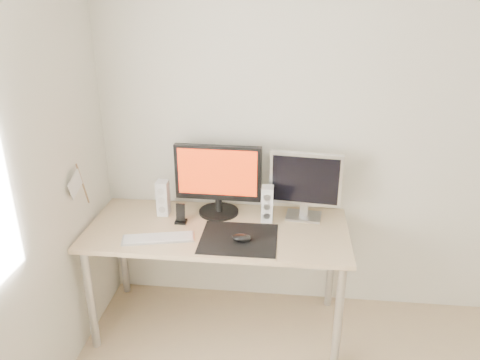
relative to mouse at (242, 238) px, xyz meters
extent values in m
plane|color=white|center=(0.76, 0.52, 0.50)|extent=(3.50, 0.00, 3.50)
cube|color=black|center=(-0.02, 0.03, -0.02)|extent=(0.45, 0.40, 0.00)
ellipsoid|color=black|center=(0.00, 0.00, 0.00)|extent=(0.12, 0.07, 0.04)
cube|color=#D1B587|center=(-0.17, 0.15, -0.04)|extent=(1.60, 0.70, 0.03)
cylinder|color=silver|center=(-0.91, -0.14, -0.40)|extent=(0.05, 0.05, 0.70)
cylinder|color=silver|center=(0.57, -0.14, -0.40)|extent=(0.05, 0.05, 0.70)
cylinder|color=silver|center=(-0.91, 0.44, -0.40)|extent=(0.05, 0.05, 0.70)
cylinder|color=silver|center=(0.57, 0.44, -0.40)|extent=(0.05, 0.05, 0.70)
cylinder|color=black|center=(-0.19, 0.36, -0.02)|extent=(0.27, 0.27, 0.02)
cylinder|color=black|center=(-0.19, 0.36, 0.05)|extent=(0.05, 0.05, 0.12)
cube|color=black|center=(-0.19, 0.35, 0.26)|extent=(0.55, 0.06, 0.36)
cube|color=#FB4C0D|center=(-0.19, 0.32, 0.27)|extent=(0.50, 0.02, 0.30)
cube|color=#ABABAD|center=(0.36, 0.35, -0.02)|extent=(0.24, 0.18, 0.01)
cube|color=#B9B9BC|center=(0.36, 0.35, 0.04)|extent=(0.05, 0.05, 0.10)
cube|color=silver|center=(0.36, 0.35, 0.24)|extent=(0.45, 0.09, 0.34)
cube|color=black|center=(0.36, 0.33, 0.24)|extent=(0.41, 0.05, 0.30)
cube|color=white|center=(-0.54, 0.30, 0.09)|extent=(0.07, 0.08, 0.23)
cylinder|color=#B5B6B8|center=(-0.54, 0.26, 0.03)|extent=(0.04, 0.01, 0.04)
cylinder|color=silver|center=(-0.54, 0.26, 0.09)|extent=(0.04, 0.01, 0.04)
cylinder|color=silver|center=(-0.54, 0.26, 0.15)|extent=(0.04, 0.01, 0.04)
cube|color=white|center=(0.13, 0.28, 0.09)|extent=(0.07, 0.08, 0.23)
cylinder|color=silver|center=(0.13, 0.24, 0.03)|extent=(0.04, 0.01, 0.04)
cylinder|color=silver|center=(0.13, 0.24, 0.09)|extent=(0.04, 0.01, 0.04)
cylinder|color=silver|center=(0.13, 0.24, 0.15)|extent=(0.04, 0.01, 0.04)
cube|color=#B1B2B4|center=(-0.49, -0.03, -0.02)|extent=(0.44, 0.21, 0.01)
cube|color=white|center=(-0.49, -0.03, -0.01)|extent=(0.41, 0.19, 0.01)
cube|color=black|center=(-0.40, 0.19, -0.02)|extent=(0.07, 0.06, 0.02)
cube|color=black|center=(-0.40, 0.19, 0.05)|extent=(0.06, 0.03, 0.11)
cylinder|color=#A57F54|center=(-0.96, 0.07, 0.27)|extent=(0.01, 0.10, 0.29)
cube|color=white|center=(-0.95, -0.02, 0.31)|extent=(0.00, 0.19, 0.15)
camera|label=1|loc=(0.25, -2.36, 1.35)|focal=35.00mm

